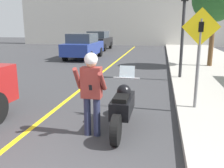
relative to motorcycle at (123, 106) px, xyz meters
The scene contains 8 objects.
road_center_line 3.85m from the motorcycle, 121.02° to the left, with size 0.12×36.00×0.01m.
building_backdrop 23.54m from the motorcycle, 93.37° to the left, with size 28.00×1.20×7.53m.
motorcycle is the anchor object (origin of this frame).
person_biker 0.93m from the motorcycle, 137.20° to the right, with size 0.59×0.47×1.71m.
crossing_sign 2.41m from the motorcycle, 37.73° to the left, with size 0.91×0.08×2.48m.
traffic_light 5.84m from the motorcycle, 73.16° to the left, with size 0.26×0.30×3.72m.
parked_car_blue 11.91m from the motorcycle, 111.61° to the left, with size 1.88×4.20×1.68m.
parked_car_black 18.02m from the motorcycle, 105.75° to the left, with size 1.88×4.20×1.68m.
Camera 1 is at (2.14, -2.40, 2.22)m, focal length 40.00 mm.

